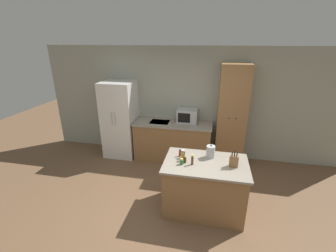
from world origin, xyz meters
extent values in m
plane|color=brown|center=(0.00, 0.00, 0.00)|extent=(14.00, 14.00, 0.00)
cube|color=#9EA393|center=(0.00, 2.33, 1.30)|extent=(7.20, 0.06, 2.60)
cube|color=white|center=(-1.68, 1.96, 0.91)|extent=(0.74, 0.69, 1.82)
cylinder|color=silver|center=(-1.72, 1.60, 1.06)|extent=(0.02, 0.02, 0.30)
cylinder|color=silver|center=(-1.64, 1.60, 1.06)|extent=(0.02, 0.02, 0.30)
cube|color=olive|center=(-0.38, 1.97, 0.44)|extent=(1.76, 0.65, 0.88)
cube|color=gray|center=(-0.38, 1.97, 0.90)|extent=(1.80, 0.69, 0.03)
cube|color=#9EA0A3|center=(-0.70, 1.97, 0.91)|extent=(0.44, 0.34, 0.01)
cube|color=olive|center=(0.91, 2.04, 1.13)|extent=(0.61, 0.51, 2.26)
sphere|color=black|center=(0.84, 1.78, 1.18)|extent=(0.02, 0.02, 0.02)
sphere|color=black|center=(0.98, 1.78, 1.18)|extent=(0.02, 0.02, 0.02)
cube|color=olive|center=(0.45, 0.34, 0.43)|extent=(1.26, 0.80, 0.86)
cube|color=gray|center=(0.45, 0.34, 0.88)|extent=(1.32, 0.86, 0.03)
cube|color=#B2B5B7|center=(-0.07, 2.10, 1.07)|extent=(0.46, 0.35, 0.31)
cube|color=black|center=(-0.12, 1.92, 1.07)|extent=(0.27, 0.01, 0.22)
cube|color=olive|center=(0.86, 0.30, 0.98)|extent=(0.13, 0.07, 0.18)
cylinder|color=black|center=(0.83, 0.29, 1.11)|extent=(0.02, 0.02, 0.08)
cylinder|color=black|center=(0.86, 0.30, 1.12)|extent=(0.02, 0.02, 0.09)
cylinder|color=black|center=(0.90, 0.30, 1.11)|extent=(0.02, 0.02, 0.07)
cylinder|color=orange|center=(0.08, 0.33, 0.95)|extent=(0.05, 0.05, 0.11)
cylinder|color=#286628|center=(0.08, 0.33, 1.01)|extent=(0.04, 0.04, 0.02)
cylinder|color=#B2281E|center=(0.01, 0.47, 0.94)|extent=(0.04, 0.04, 0.10)
cylinder|color=black|center=(0.01, 0.47, 1.00)|extent=(0.03, 0.03, 0.02)
cylinder|color=#563319|center=(0.07, 0.42, 0.95)|extent=(0.06, 0.06, 0.11)
cylinder|color=silver|center=(0.07, 0.42, 1.02)|extent=(0.05, 0.05, 0.03)
cylinder|color=#337033|center=(0.08, 0.21, 0.93)|extent=(0.06, 0.06, 0.08)
cylinder|color=#E5DB4C|center=(0.08, 0.21, 0.98)|extent=(0.04, 0.04, 0.02)
cylinder|color=#563319|center=(0.12, 0.28, 0.93)|extent=(0.05, 0.05, 0.07)
cylinder|color=black|center=(0.12, 0.28, 0.97)|extent=(0.04, 0.04, 0.02)
cylinder|color=#563319|center=(0.24, 0.24, 0.96)|extent=(0.04, 0.04, 0.14)
cylinder|color=#E5DB4C|center=(0.24, 0.24, 1.05)|extent=(0.03, 0.03, 0.03)
cylinder|color=#B2B5B7|center=(0.51, 0.53, 0.99)|extent=(0.14, 0.14, 0.20)
sphere|color=#262628|center=(0.51, 0.53, 1.11)|extent=(0.02, 0.02, 0.02)
camera|label=1|loc=(0.48, -2.82, 2.71)|focal=24.00mm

